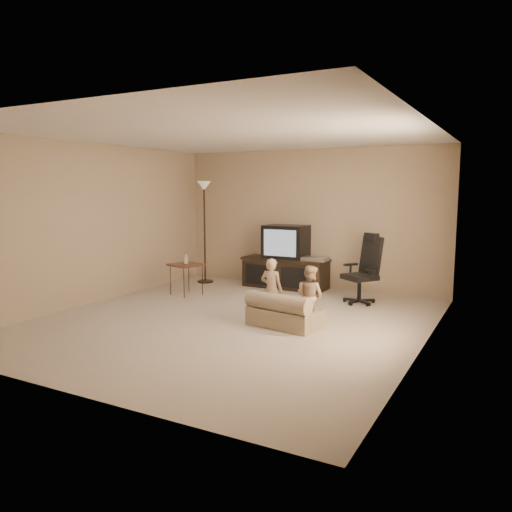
# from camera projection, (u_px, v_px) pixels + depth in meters

# --- Properties ---
(floor) EXTENTS (5.50, 5.50, 0.00)m
(floor) POSITION_uv_depth(u_px,v_px,m) (232.00, 321.00, 6.80)
(floor) COLOR beige
(floor) RESTS_ON ground
(room_shell) EXTENTS (5.50, 5.50, 5.50)m
(room_shell) POSITION_uv_depth(u_px,v_px,m) (231.00, 210.00, 6.59)
(room_shell) COLOR silver
(room_shell) RESTS_ON floor
(tv_stand) EXTENTS (1.60, 0.60, 1.14)m
(tv_stand) POSITION_uv_depth(u_px,v_px,m) (286.00, 262.00, 9.07)
(tv_stand) COLOR black
(tv_stand) RESTS_ON floor
(office_chair) EXTENTS (0.71, 0.71, 1.11)m
(office_chair) POSITION_uv_depth(u_px,v_px,m) (363.00, 278.00, 7.84)
(office_chair) COLOR black
(office_chair) RESTS_ON floor
(side_table) EXTENTS (0.60, 0.60, 0.72)m
(side_table) POSITION_uv_depth(u_px,v_px,m) (186.00, 265.00, 8.44)
(side_table) COLOR brown
(side_table) RESTS_ON floor
(floor_lamp) EXTENTS (0.30, 0.30, 1.94)m
(floor_lamp) POSITION_uv_depth(u_px,v_px,m) (204.00, 209.00, 9.45)
(floor_lamp) COLOR black
(floor_lamp) RESTS_ON floor
(child_sofa) EXTENTS (1.01, 0.68, 0.46)m
(child_sofa) POSITION_uv_depth(u_px,v_px,m) (283.00, 313.00, 6.50)
(child_sofa) COLOR tan
(child_sofa) RESTS_ON floor
(toddler_left) EXTENTS (0.32, 0.23, 0.87)m
(toddler_left) POSITION_uv_depth(u_px,v_px,m) (271.00, 290.00, 6.76)
(toddler_left) COLOR tan
(toddler_left) RESTS_ON floor
(toddler_right) EXTENTS (0.44, 0.31, 0.82)m
(toddler_right) POSITION_uv_depth(u_px,v_px,m) (310.00, 296.00, 6.49)
(toddler_right) COLOR tan
(toddler_right) RESTS_ON floor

